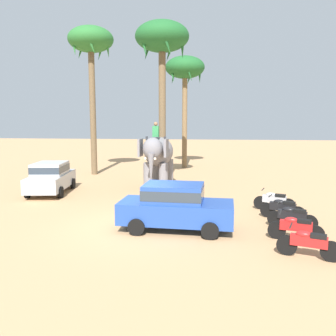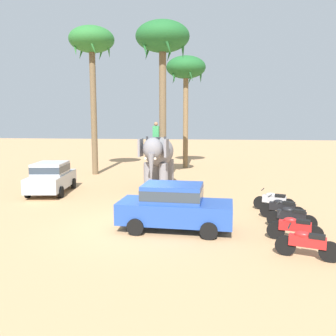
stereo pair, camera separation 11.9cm
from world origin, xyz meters
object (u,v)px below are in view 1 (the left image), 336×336
Objects in this scene: motorcycle_second_in_row at (296,227)px; motorcycle_mid_row at (292,216)px; palm_tree_behind_elephant at (185,71)px; palm_tree_near_hut at (162,43)px; palm_tree_left_of_road at (91,46)px; car_sedan_foreground at (175,205)px; motorcycle_nearest_camera at (309,243)px; motorcycle_fourth_in_row at (283,208)px; car_parked_far_side at (51,176)px; motorcycle_far_in_row at (274,200)px; elephant_with_mahout at (158,155)px.

motorcycle_second_in_row is 1.04× the size of motorcycle_mid_row.
palm_tree_behind_elephant is at bearing 107.42° from motorcycle_mid_row.
palm_tree_left_of_road reaches higher than palm_tree_near_hut.
car_sedan_foreground is 4.34m from motorcycle_mid_row.
motorcycle_mid_row is (0.18, 2.85, 0.00)m from motorcycle_nearest_camera.
motorcycle_second_in_row is at bearing 90.53° from motorcycle_nearest_camera.
motorcycle_mid_row is at bearing -85.90° from motorcycle_fourth_in_row.
car_sedan_foreground is at bearing -60.16° from palm_tree_left_of_road.
car_parked_far_side is 2.53× the size of motorcycle_mid_row.
motorcycle_fourth_in_row and motorcycle_far_in_row have the same top height.
palm_tree_left_of_road is (-11.39, 10.70, 8.73)m from motorcycle_fourth_in_row.
motorcycle_fourth_in_row is 17.89m from palm_tree_left_of_road.
palm_tree_left_of_road is at bearing 88.64° from car_parked_far_side.
motorcycle_fourth_in_row is (11.55, -3.83, -0.46)m from car_parked_far_side.
motorcycle_fourth_in_row is at bearing -86.38° from motorcycle_far_in_row.
motorcycle_mid_row is at bearing 8.33° from car_sedan_foreground.
car_sedan_foreground is 4.68m from motorcycle_nearest_camera.
palm_tree_behind_elephant reaches higher than elephant_with_mahout.
palm_tree_behind_elephant is at bearing 108.46° from motorcycle_fourth_in_row.
palm_tree_near_hut is (-0.82, -7.90, 0.60)m from palm_tree_behind_elephant.
palm_tree_near_hut is at bearing 30.24° from car_parked_far_side.
motorcycle_far_in_row is at bearing -70.15° from palm_tree_behind_elephant.
palm_tree_behind_elephant is 0.93× the size of palm_tree_near_hut.
car_parked_far_side is at bearing -120.16° from palm_tree_behind_elephant.
motorcycle_mid_row and motorcycle_far_in_row have the same top height.
motorcycle_mid_row is at bearing 86.48° from motorcycle_nearest_camera.
motorcycle_mid_row is at bearing -49.48° from elephant_with_mahout.
motorcycle_nearest_camera and motorcycle_far_in_row have the same top height.
palm_tree_behind_elephant is (-5.11, 16.31, 7.45)m from motorcycle_mid_row.
motorcycle_second_in_row and motorcycle_mid_row have the same top height.
palm_tree_behind_elephant is at bearing 109.85° from motorcycle_far_in_row.
car_parked_far_side is 12.71m from motorcycle_mid_row.
elephant_with_mahout reaches higher than car_sedan_foreground.
motorcycle_mid_row and motorcycle_fourth_in_row have the same top height.
motorcycle_mid_row is at bearing -72.58° from palm_tree_behind_elephant.
palm_tree_left_of_road is (-11.29, 13.31, 8.73)m from motorcycle_second_in_row.
motorcycle_fourth_in_row is at bearing -18.33° from car_parked_far_side.
palm_tree_near_hut is (-5.74, 9.77, 8.05)m from motorcycle_second_in_row.
motorcycle_fourth_in_row is (4.17, 1.88, -0.46)m from car_sedan_foreground.
palm_tree_left_of_road is at bearing -145.58° from palm_tree_behind_elephant.
motorcycle_second_in_row is at bearing -74.42° from palm_tree_behind_elephant.
palm_tree_left_of_road is at bearing 127.37° from motorcycle_nearest_camera.
motorcycle_second_in_row is 19.51m from palm_tree_left_of_road.
car_sedan_foreground is at bearing -155.81° from motorcycle_fourth_in_row.
palm_tree_near_hut is at bearing 129.24° from motorcycle_fourth_in_row.
palm_tree_behind_elephant is at bearing 34.42° from palm_tree_left_of_road.
car_sedan_foreground is 16.68m from palm_tree_left_of_road.
car_sedan_foreground is 4.17m from motorcycle_second_in_row.
motorcycle_mid_row is 0.19× the size of palm_tree_behind_elephant.
car_parked_far_side is 12.18m from motorcycle_fourth_in_row.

